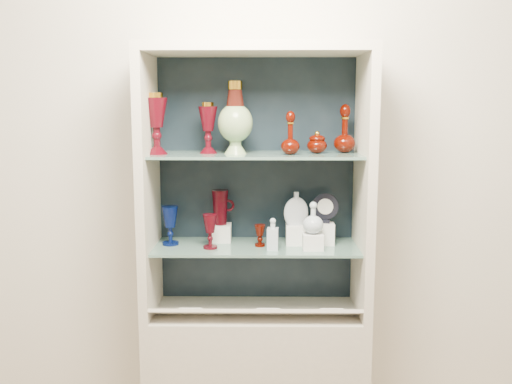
{
  "coord_description": "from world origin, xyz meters",
  "views": [
    {
      "loc": [
        0.03,
        -0.98,
        1.7
      ],
      "look_at": [
        0.0,
        1.53,
        1.3
      ],
      "focal_mm": 40.0,
      "sensor_mm": 36.0,
      "label": 1
    }
  ],
  "objects_px": {
    "flat_flask": "(296,208)",
    "ruby_goblet_small": "(260,236)",
    "pedestal_lamp_right": "(208,128)",
    "clear_square_bottle": "(273,234)",
    "enamel_urn": "(235,118)",
    "cameo_medallion": "(325,208)",
    "cobalt_goblet": "(170,226)",
    "ruby_decanter_b": "(345,127)",
    "ruby_goblet_tall": "(210,231)",
    "ruby_decanter_a": "(290,130)",
    "ruby_pitcher": "(220,207)",
    "lidded_bowl": "(317,142)",
    "clear_round_decanter": "(313,219)",
    "pedestal_lamp_left": "(156,124)"
  },
  "relations": [
    {
      "from": "ruby_decanter_a",
      "to": "cameo_medallion",
      "type": "distance_m",
      "value": 0.4
    },
    {
      "from": "ruby_decanter_b",
      "to": "clear_square_bottle",
      "type": "height_order",
      "value": "ruby_decanter_b"
    },
    {
      "from": "pedestal_lamp_right",
      "to": "ruby_goblet_tall",
      "type": "relative_size",
      "value": 1.46
    },
    {
      "from": "pedestal_lamp_right",
      "to": "lidded_bowl",
      "type": "height_order",
      "value": "pedestal_lamp_right"
    },
    {
      "from": "ruby_decanter_b",
      "to": "ruby_pitcher",
      "type": "bearing_deg",
      "value": 176.37
    },
    {
      "from": "pedestal_lamp_right",
      "to": "ruby_decanter_a",
      "type": "height_order",
      "value": "pedestal_lamp_right"
    },
    {
      "from": "enamel_urn",
      "to": "flat_flask",
      "type": "height_order",
      "value": "enamel_urn"
    },
    {
      "from": "ruby_pitcher",
      "to": "ruby_decanter_b",
      "type": "bearing_deg",
      "value": -10.14
    },
    {
      "from": "lidded_bowl",
      "to": "flat_flask",
      "type": "distance_m",
      "value": 0.31
    },
    {
      "from": "cobalt_goblet",
      "to": "ruby_goblet_tall",
      "type": "bearing_deg",
      "value": -18.97
    },
    {
      "from": "enamel_urn",
      "to": "clear_square_bottle",
      "type": "relative_size",
      "value": 2.22
    },
    {
      "from": "pedestal_lamp_right",
      "to": "cobalt_goblet",
      "type": "xyz_separation_m",
      "value": [
        -0.18,
        -0.0,
        -0.44
      ]
    },
    {
      "from": "ruby_decanter_a",
      "to": "clear_square_bottle",
      "type": "height_order",
      "value": "ruby_decanter_a"
    },
    {
      "from": "ruby_decanter_b",
      "to": "ruby_goblet_tall",
      "type": "height_order",
      "value": "ruby_decanter_b"
    },
    {
      "from": "ruby_decanter_a",
      "to": "lidded_bowl",
      "type": "distance_m",
      "value": 0.15
    },
    {
      "from": "ruby_decanter_b",
      "to": "clear_square_bottle",
      "type": "xyz_separation_m",
      "value": [
        -0.32,
        -0.12,
        -0.46
      ]
    },
    {
      "from": "ruby_decanter_b",
      "to": "ruby_goblet_small",
      "type": "bearing_deg",
      "value": -171.29
    },
    {
      "from": "enamel_urn",
      "to": "ruby_goblet_tall",
      "type": "bearing_deg",
      "value": -160.09
    },
    {
      "from": "cameo_medallion",
      "to": "enamel_urn",
      "type": "bearing_deg",
      "value": -161.12
    },
    {
      "from": "pedestal_lamp_left",
      "to": "clear_round_decanter",
      "type": "distance_m",
      "value": 0.8
    },
    {
      "from": "flat_flask",
      "to": "ruby_goblet_small",
      "type": "bearing_deg",
      "value": -174.99
    },
    {
      "from": "ruby_decanter_b",
      "to": "ruby_decanter_a",
      "type": "bearing_deg",
      "value": -158.43
    },
    {
      "from": "ruby_goblet_small",
      "to": "flat_flask",
      "type": "relative_size",
      "value": 0.62
    },
    {
      "from": "ruby_goblet_small",
      "to": "clear_square_bottle",
      "type": "distance_m",
      "value": 0.09
    },
    {
      "from": "enamel_urn",
      "to": "cameo_medallion",
      "type": "xyz_separation_m",
      "value": [
        0.41,
        0.04,
        -0.41
      ]
    },
    {
      "from": "cameo_medallion",
      "to": "ruby_decanter_b",
      "type": "bearing_deg",
      "value": 25.23
    },
    {
      "from": "pedestal_lamp_right",
      "to": "clear_square_bottle",
      "type": "xyz_separation_m",
      "value": [
        0.29,
        -0.09,
        -0.46
      ]
    },
    {
      "from": "clear_square_bottle",
      "to": "clear_round_decanter",
      "type": "relative_size",
      "value": 1.04
    },
    {
      "from": "clear_round_decanter",
      "to": "pedestal_lamp_right",
      "type": "bearing_deg",
      "value": 170.8
    },
    {
      "from": "clear_square_bottle",
      "to": "pedestal_lamp_right",
      "type": "bearing_deg",
      "value": 163.31
    },
    {
      "from": "pedestal_lamp_left",
      "to": "ruby_decanter_a",
      "type": "xyz_separation_m",
      "value": [
        0.58,
        -0.02,
        -0.03
      ]
    },
    {
      "from": "pedestal_lamp_left",
      "to": "clear_square_bottle",
      "type": "bearing_deg",
      "value": -4.74
    },
    {
      "from": "pedestal_lamp_left",
      "to": "ruby_decanter_b",
      "type": "height_order",
      "value": "pedestal_lamp_left"
    },
    {
      "from": "pedestal_lamp_right",
      "to": "clear_square_bottle",
      "type": "bearing_deg",
      "value": -16.69
    },
    {
      "from": "lidded_bowl",
      "to": "clear_round_decanter",
      "type": "relative_size",
      "value": 0.74
    },
    {
      "from": "cobalt_goblet",
      "to": "ruby_goblet_small",
      "type": "relative_size",
      "value": 1.81
    },
    {
      "from": "pedestal_lamp_right",
      "to": "ruby_goblet_small",
      "type": "bearing_deg",
      "value": -6.42
    },
    {
      "from": "pedestal_lamp_left",
      "to": "ruby_decanter_a",
      "type": "distance_m",
      "value": 0.58
    },
    {
      "from": "clear_square_bottle",
      "to": "enamel_urn",
      "type": "bearing_deg",
      "value": 160.06
    },
    {
      "from": "flat_flask",
      "to": "lidded_bowl",
      "type": "bearing_deg",
      "value": -17.03
    },
    {
      "from": "enamel_urn",
      "to": "cobalt_goblet",
      "type": "distance_m",
      "value": 0.58
    },
    {
      "from": "enamel_urn",
      "to": "ruby_pitcher",
      "type": "relative_size",
      "value": 1.95
    },
    {
      "from": "ruby_decanter_a",
      "to": "cobalt_goblet",
      "type": "bearing_deg",
      "value": 173.29
    },
    {
      "from": "lidded_bowl",
      "to": "clear_round_decanter",
      "type": "xyz_separation_m",
      "value": [
        -0.02,
        -0.08,
        -0.33
      ]
    },
    {
      "from": "pedestal_lamp_left",
      "to": "cobalt_goblet",
      "type": "bearing_deg",
      "value": 44.5
    },
    {
      "from": "pedestal_lamp_left",
      "to": "ruby_decanter_b",
      "type": "relative_size",
      "value": 1.16
    },
    {
      "from": "pedestal_lamp_right",
      "to": "ruby_goblet_tall",
      "type": "height_order",
      "value": "pedestal_lamp_right"
    },
    {
      "from": "ruby_decanter_b",
      "to": "clear_round_decanter",
      "type": "distance_m",
      "value": 0.44
    },
    {
      "from": "ruby_goblet_small",
      "to": "ruby_pitcher",
      "type": "bearing_deg",
      "value": 153.12
    },
    {
      "from": "pedestal_lamp_right",
      "to": "cobalt_goblet",
      "type": "distance_m",
      "value": 0.48
    }
  ]
}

